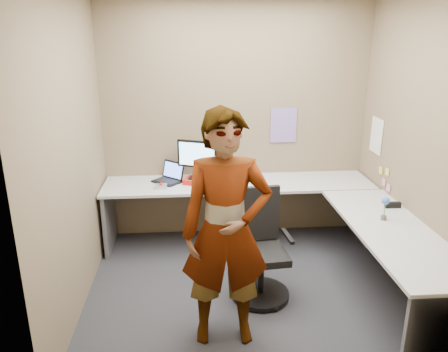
{
  "coord_description": "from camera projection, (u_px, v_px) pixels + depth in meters",
  "views": [
    {
      "loc": [
        -0.52,
        -3.57,
        2.32
      ],
      "look_at": [
        -0.22,
        0.25,
        1.05
      ],
      "focal_mm": 35.0,
      "sensor_mm": 36.0,
      "label": 1
    }
  ],
  "objects": [
    {
      "name": "calendar_purple",
      "position": [
        283.0,
        125.0,
        4.99
      ],
      "size": [
        0.3,
        0.01,
        0.4
      ],
      "primitive_type": "cube",
      "color": "#846BB7",
      "rests_on": "wall_back"
    },
    {
      "name": "sticky_note_b",
      "position": [
        384.0,
        182.0,
        4.56
      ],
      "size": [
        0.01,
        0.07,
        0.07
      ],
      "primitive_type": "cube",
      "color": "pink",
      "rests_on": "wall_right"
    },
    {
      "name": "trackball_mouse",
      "position": [
        161.0,
        186.0,
        4.64
      ],
      "size": [
        0.12,
        0.08,
        0.07
      ],
      "color": "#B7B7BC",
      "rests_on": "desk"
    },
    {
      "name": "wall_back",
      "position": [
        236.0,
        121.0,
        4.95
      ],
      "size": [
        3.0,
        0.0,
        3.0
      ],
      "primitive_type": "plane",
      "rotation": [
        1.57,
        0.0,
        0.0
      ],
      "color": "brown",
      "rests_on": "ground"
    },
    {
      "name": "paper_ream",
      "position": [
        198.0,
        181.0,
        4.8
      ],
      "size": [
        0.33,
        0.29,
        0.06
      ],
      "primitive_type": "cube",
      "rotation": [
        0.0,
        0.0,
        -0.37
      ],
      "color": "red",
      "rests_on": "desk"
    },
    {
      "name": "flower",
      "position": [
        385.0,
        205.0,
        3.83
      ],
      "size": [
        0.07,
        0.07,
        0.22
      ],
      "color": "brown",
      "rests_on": "desk"
    },
    {
      "name": "calendar_white",
      "position": [
        376.0,
        136.0,
        4.71
      ],
      "size": [
        0.01,
        0.28,
        0.38
      ],
      "primitive_type": "cube",
      "color": "white",
      "rests_on": "wall_right"
    },
    {
      "name": "sticky_note_c",
      "position": [
        388.0,
        188.0,
        4.46
      ],
      "size": [
        0.01,
        0.07,
        0.07
      ],
      "primitive_type": "cube",
      "color": "pink",
      "rests_on": "wall_right"
    },
    {
      "name": "ground",
      "position": [
        249.0,
        288.0,
        4.14
      ],
      "size": [
        3.0,
        3.0,
        0.0
      ],
      "primitive_type": "plane",
      "color": "black",
      "rests_on": "ground"
    },
    {
      "name": "person",
      "position": [
        226.0,
        231.0,
        3.23
      ],
      "size": [
        0.67,
        0.44,
        1.83
      ],
      "primitive_type": "imported",
      "rotation": [
        0.0,
        0.0,
        -0.01
      ],
      "color": "#999399",
      "rests_on": "ground"
    },
    {
      "name": "origami",
      "position": [
        248.0,
        184.0,
        4.69
      ],
      "size": [
        0.1,
        0.1,
        0.06
      ],
      "primitive_type": "cone",
      "color": "white",
      "rests_on": "desk"
    },
    {
      "name": "sticky_note_d",
      "position": [
        381.0,
        170.0,
        4.63
      ],
      "size": [
        0.01,
        0.07,
        0.07
      ],
      "primitive_type": "cube",
      "color": "#F2E059",
      "rests_on": "wall_right"
    },
    {
      "name": "sticky_note_a",
      "position": [
        387.0,
        172.0,
        4.48
      ],
      "size": [
        0.01,
        0.07,
        0.07
      ],
      "primitive_type": "cube",
      "color": "#F2E059",
      "rests_on": "wall_right"
    },
    {
      "name": "stapler",
      "position": [
        393.0,
        205.0,
        4.14
      ],
      "size": [
        0.15,
        0.04,
        0.05
      ],
      "primitive_type": "cube",
      "rotation": [
        0.0,
        0.0,
        -0.01
      ],
      "color": "black",
      "rests_on": "desk"
    },
    {
      "name": "laptop",
      "position": [
        170.0,
        177.0,
        4.86
      ],
      "size": [
        0.38,
        0.38,
        0.21
      ],
      "rotation": [
        0.0,
        0.0,
        -0.73
      ],
      "color": "black",
      "rests_on": "desk"
    },
    {
      "name": "desk",
      "position": [
        288.0,
        214.0,
        4.36
      ],
      "size": [
        2.98,
        2.58,
        0.73
      ],
      "color": "#BDBDBD",
      "rests_on": "ground"
    },
    {
      "name": "monitor",
      "position": [
        197.0,
        156.0,
        4.73
      ],
      "size": [
        0.43,
        0.21,
        0.42
      ],
      "rotation": [
        0.0,
        0.0,
        -0.37
      ],
      "color": "black",
      "rests_on": "paper_ream"
    },
    {
      "name": "wall_right",
      "position": [
        421.0,
        148.0,
        3.83
      ],
      "size": [
        0.0,
        2.7,
        2.7
      ],
      "primitive_type": "plane",
      "rotation": [
        1.57,
        0.0,
        -1.57
      ],
      "color": "brown",
      "rests_on": "ground"
    },
    {
      "name": "office_chair",
      "position": [
        260.0,
        255.0,
        3.94
      ],
      "size": [
        0.53,
        0.52,
        0.99
      ],
      "rotation": [
        0.0,
        0.0,
        0.1
      ],
      "color": "black",
      "rests_on": "ground"
    },
    {
      "name": "wall_left",
      "position": [
        72.0,
        155.0,
        3.61
      ],
      "size": [
        0.0,
        2.7,
        2.7
      ],
      "primitive_type": "plane",
      "rotation": [
        1.57,
        0.0,
        1.57
      ],
      "color": "brown",
      "rests_on": "ground"
    }
  ]
}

